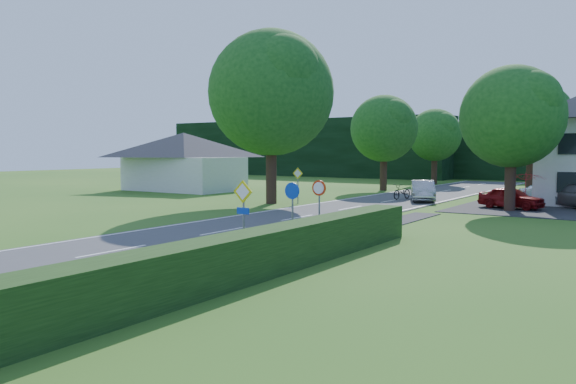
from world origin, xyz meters
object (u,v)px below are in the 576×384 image
Objects in this scene: streetlight at (511,136)px; parked_car_silver_a at (555,194)px; moving_car at (423,191)px; parked_car_red at (511,198)px; motorcycle at (402,192)px; parasol at (525,189)px.

streetlight reaches higher than parked_car_silver_a.
moving_car is 1.14× the size of parked_car_red.
moving_car is 2.09× the size of motorcycle.
parked_car_silver_a is at bearing -12.59° from parked_car_red.
parasol reaches higher than parked_car_silver_a.
streetlight is 3.84m from parked_car_red.
parked_car_red is at bearing 133.84° from parked_car_silver_a.
parked_car_red is 1.77m from parasol.
parked_car_red is (8.11, -2.47, 0.10)m from motorcycle.
parasol reaches higher than moving_car.
parked_car_silver_a is at bearing 17.97° from motorcycle.
parked_car_red is at bearing -7.22° from motorcycle.
parked_car_red is 0.91× the size of parked_car_silver_a.
streetlight is at bearing -127.82° from parasol.
streetlight is 3.80× the size of motorcycle.
parasol is (6.80, -0.21, 0.37)m from moving_car.
parked_car_silver_a is (8.16, 2.07, -0.03)m from moving_car.
streetlight is 7.20m from moving_car.
parked_car_silver_a is (1.85, 3.91, 0.04)m from parked_car_red.
parasol is at bearing -24.99° from moving_car.
parasol is (0.73, 0.94, -3.33)m from streetlight.
moving_car is 6.57m from parked_car_red.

